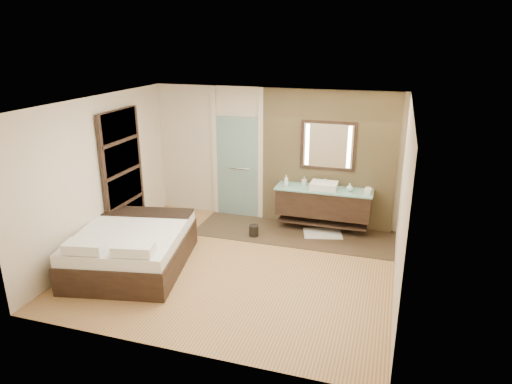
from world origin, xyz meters
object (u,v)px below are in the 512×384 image
(mirror_unit, at_px, (328,146))
(waste_bin, at_px, (254,231))
(vanity, at_px, (323,202))
(bed, at_px, (132,248))

(mirror_unit, xyz_separation_m, waste_bin, (-1.20, -0.92, -1.54))
(vanity, bearing_deg, bed, -138.65)
(vanity, distance_m, waste_bin, 1.46)
(vanity, bearing_deg, mirror_unit, 90.00)
(vanity, distance_m, mirror_unit, 1.10)
(mirror_unit, bearing_deg, bed, -135.96)
(vanity, height_order, bed, vanity)
(waste_bin, bearing_deg, vanity, 29.49)
(mirror_unit, bearing_deg, vanity, -90.00)
(mirror_unit, distance_m, waste_bin, 2.16)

